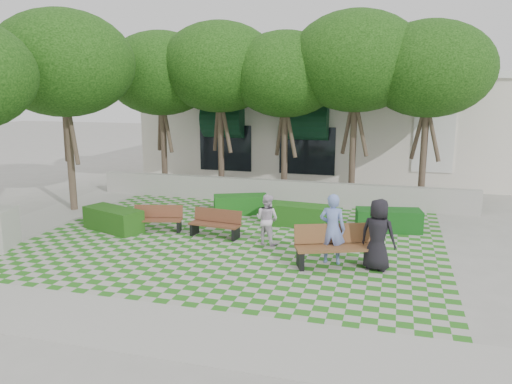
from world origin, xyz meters
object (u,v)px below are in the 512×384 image
(bench_mid, at_px, (216,224))
(hedge_midleft, at_px, (241,204))
(hedge_west, at_px, (113,219))
(person_blue, at_px, (332,229))
(bench_east, at_px, (334,247))
(person_dark, at_px, (378,235))
(hedge_east, at_px, (389,220))
(person_white, at_px, (267,219))
(bench_west, at_px, (158,219))
(hedge_midright, at_px, (297,215))

(bench_mid, distance_m, hedge_midleft, 2.96)
(hedge_west, bearing_deg, person_blue, -9.16)
(hedge_midleft, distance_m, hedge_west, 4.56)
(bench_east, relative_size, person_dark, 1.16)
(hedge_east, distance_m, person_white, 4.12)
(hedge_east, bearing_deg, bench_mid, -157.91)
(hedge_east, bearing_deg, hedge_midleft, 170.19)
(hedge_midleft, bearing_deg, bench_east, -49.03)
(bench_east, distance_m, bench_west, 6.00)
(bench_mid, bearing_deg, hedge_east, 28.36)
(bench_west, relative_size, hedge_east, 0.81)
(hedge_midleft, bearing_deg, bench_west, -122.62)
(bench_mid, distance_m, bench_west, 1.97)
(hedge_midleft, bearing_deg, hedge_midright, -24.52)
(person_white, bearing_deg, person_blue, 169.50)
(bench_east, xyz_separation_m, person_white, (-2.11, 1.30, 0.23))
(hedge_midleft, relative_size, person_blue, 1.04)
(hedge_east, distance_m, hedge_midleft, 5.27)
(hedge_east, relative_size, hedge_midleft, 1.05)
(person_blue, relative_size, person_white, 1.25)
(hedge_east, xyz_separation_m, person_dark, (-0.20, -3.60, 0.55))
(bench_east, relative_size, person_blue, 1.14)
(person_blue, bearing_deg, bench_east, 120.58)
(bench_mid, xyz_separation_m, hedge_midleft, (-0.12, 2.95, -0.07))
(bench_west, bearing_deg, hedge_east, 1.77)
(bench_west, height_order, hedge_east, bench_west)
(hedge_east, distance_m, hedge_west, 8.75)
(hedge_midleft, bearing_deg, person_blue, -48.54)
(bench_east, distance_m, hedge_east, 3.84)
(bench_west, bearing_deg, bench_mid, -15.86)
(bench_mid, distance_m, person_dark, 5.13)
(bench_east, height_order, hedge_midleft, bench_east)
(hedge_east, height_order, person_dark, person_dark)
(hedge_east, distance_m, person_blue, 3.74)
(bench_mid, xyz_separation_m, person_white, (1.69, -0.27, 0.34))
(hedge_east, relative_size, hedge_midright, 0.99)
(hedge_midright, bearing_deg, person_white, -101.56)
(person_dark, bearing_deg, hedge_east, -75.58)
(bench_west, xyz_separation_m, hedge_midleft, (1.85, 2.89, -0.06))
(bench_west, xyz_separation_m, person_white, (3.66, -0.33, 0.35))
(bench_west, distance_m, hedge_midleft, 3.43)
(person_blue, bearing_deg, hedge_west, -5.16)
(hedge_midright, distance_m, person_white, 2.27)
(bench_mid, relative_size, bench_west, 1.00)
(bench_east, xyz_separation_m, hedge_midright, (-1.66, 3.49, -0.15))
(bench_mid, bearing_deg, person_dark, -11.36)
(bench_west, relative_size, person_white, 1.10)
(bench_mid, relative_size, hedge_midleft, 0.85)
(bench_east, distance_m, person_white, 2.49)
(bench_east, xyz_separation_m, person_dark, (1.06, 0.02, 0.40))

